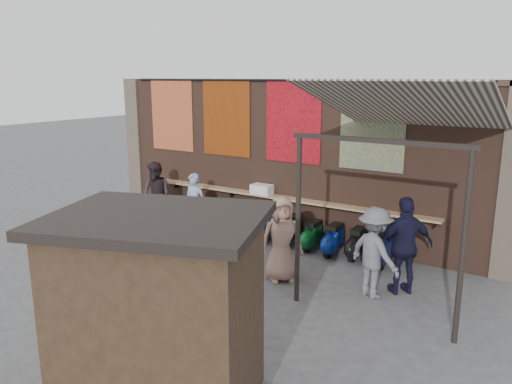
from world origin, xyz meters
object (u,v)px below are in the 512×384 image
shopper_navy (405,246)px  scooter_stool_9 (385,247)px  scooter_stool_0 (192,214)px  scooter_stool_2 (229,219)px  scooter_stool_8 (357,244)px  market_stall (161,319)px  scooter_stool_1 (209,216)px  shopper_grey (375,252)px  scooter_stool_5 (289,231)px  shopper_tan (282,239)px  scooter_stool_6 (311,236)px  diner_left (194,205)px  diner_right (156,195)px  shelf_box (262,189)px  scooter_stool_7 (333,240)px  scooter_stool_4 (266,226)px

shopper_navy → scooter_stool_9: bearing=-100.4°
scooter_stool_0 → scooter_stool_2: 1.23m
scooter_stool_8 → market_stall: bearing=-90.9°
scooter_stool_1 → shopper_grey: shopper_grey is taller
scooter_stool_5 → market_stall: size_ratio=0.33×
scooter_stool_8 → scooter_stool_9: size_ratio=0.84×
shopper_tan → scooter_stool_6: bearing=52.9°
scooter_stool_2 → scooter_stool_5: bearing=0.4°
scooter_stool_5 → diner_left: 2.58m
diner_left → shopper_navy: (5.62, -0.60, 0.12)m
scooter_stool_5 → diner_right: 3.88m
shelf_box → diner_right: size_ratio=0.30×
scooter_stool_2 → scooter_stool_7: scooter_stool_2 is taller
scooter_stool_5 → diner_right: (-3.79, -0.61, 0.54)m
scooter_stool_6 → market_stall: bearing=-80.6°
scooter_stool_1 → scooter_stool_4: size_ratio=1.02×
scooter_stool_2 → shopper_grey: (4.54, -1.65, 0.46)m
diner_left → shopper_grey: shopper_grey is taller
scooter_stool_7 → scooter_stool_9: scooter_stool_9 is taller
scooter_stool_0 → scooter_stool_4: (2.37, 0.07, 0.04)m
scooter_stool_1 → shopper_navy: shopper_navy is taller
scooter_stool_0 → market_stall: (4.68, -6.16, 0.84)m
scooter_stool_4 → diner_right: diner_right is taller
scooter_stool_0 → scooter_stool_1: bearing=0.8°
shopper_tan → market_stall: market_stall is taller
scooter_stool_1 → scooter_stool_8: (4.17, 0.07, -0.05)m
scooter_stool_6 → scooter_stool_8: (1.14, 0.01, 0.01)m
market_stall → scooter_stool_6: bearing=79.9°
shelf_box → shopper_navy: (4.13, -1.50, -0.30)m
shelf_box → scooter_stool_8: (2.70, -0.25, -0.89)m
shelf_box → scooter_stool_4: 0.94m
scooter_stool_7 → shopper_grey: shopper_grey is taller
shopper_navy → shopper_tan: bearing=-24.4°
scooter_stool_6 → scooter_stool_7: 0.58m
scooter_stool_0 → scooter_stool_4: 2.38m
shelf_box → scooter_stool_0: size_ratio=0.71×
scooter_stool_4 → shopper_tan: 2.56m
scooter_stool_4 → diner_right: (-3.12, -0.64, 0.52)m
scooter_stool_9 → shopper_navy: 1.51m
scooter_stool_8 → diner_right: bearing=-173.3°
shelf_box → scooter_stool_6: bearing=-9.5°
scooter_stool_9 → diner_right: 6.25m
scooter_stool_5 → scooter_stool_2: bearing=-179.6°
scooter_stool_4 → shopper_navy: bearing=-17.9°
scooter_stool_1 → shopper_navy: size_ratio=0.45×
scooter_stool_4 → shopper_navy: (3.83, -1.24, 0.55)m
scooter_stool_6 → scooter_stool_7: scooter_stool_7 is taller
shelf_box → scooter_stool_8: bearing=-5.3°
scooter_stool_8 → shopper_navy: bearing=-41.2°
shopper_navy → market_stall: (-1.53, -5.00, 0.25)m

